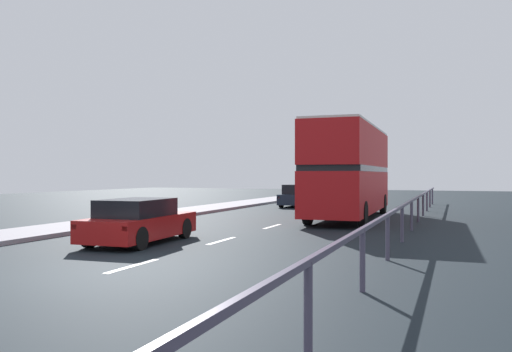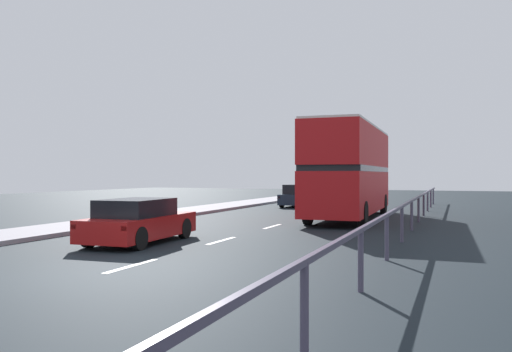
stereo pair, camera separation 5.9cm
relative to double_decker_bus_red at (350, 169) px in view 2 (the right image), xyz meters
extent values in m
cube|color=black|center=(-2.13, -14.97, -2.32)|extent=(74.93, 120.00, 0.10)
cube|color=silver|center=(-2.13, -14.04, -2.26)|extent=(0.16, 1.93, 0.01)
cube|color=silver|center=(-2.13, -9.38, -2.26)|extent=(0.16, 1.93, 0.01)
cube|color=silver|center=(-2.13, -4.73, -2.26)|extent=(0.16, 1.93, 0.01)
cube|color=silver|center=(-2.13, -0.07, -2.26)|extent=(0.16, 1.93, 0.01)
cube|color=silver|center=(-2.13, 4.59, -2.26)|extent=(0.16, 1.93, 0.01)
cube|color=silver|center=(-2.13, 9.24, -2.26)|extent=(0.16, 1.93, 0.01)
cube|color=silver|center=(-2.13, 13.90, -2.26)|extent=(0.16, 1.93, 0.01)
cube|color=silver|center=(1.21, -5.97, -2.26)|extent=(0.12, 46.00, 0.01)
cube|color=#4A4359|center=(3.07, -5.97, -1.19)|extent=(0.08, 42.00, 0.08)
cylinder|color=#4A4359|center=(3.07, -18.22, -1.73)|extent=(0.10, 0.10, 1.08)
cylinder|color=#4A4359|center=(3.07, -14.72, -1.73)|extent=(0.10, 0.10, 1.08)
cylinder|color=#4A4359|center=(3.07, -11.22, -1.73)|extent=(0.10, 0.10, 1.08)
cylinder|color=#4A4359|center=(3.07, -7.72, -1.73)|extent=(0.10, 0.10, 1.08)
cylinder|color=#4A4359|center=(3.07, -4.22, -1.73)|extent=(0.10, 0.10, 1.08)
cylinder|color=#4A4359|center=(3.07, -0.72, -1.73)|extent=(0.10, 0.10, 1.08)
cylinder|color=#4A4359|center=(3.07, 2.78, -1.73)|extent=(0.10, 0.10, 1.08)
cylinder|color=#4A4359|center=(3.07, 6.28, -1.73)|extent=(0.10, 0.10, 1.08)
cylinder|color=#4A4359|center=(3.07, 9.78, -1.73)|extent=(0.10, 0.10, 1.08)
cylinder|color=#4A4359|center=(3.07, 13.28, -1.73)|extent=(0.10, 0.10, 1.08)
cube|color=#B51417|center=(0.00, -0.01, -1.01)|extent=(2.66, 10.29, 1.81)
cube|color=black|center=(0.00, -0.01, 0.02)|extent=(2.67, 9.88, 0.24)
cube|color=#B51417|center=(0.00, -0.01, 1.00)|extent=(2.66, 10.29, 1.73)
cube|color=silver|center=(0.00, -0.01, 1.91)|extent=(2.61, 10.09, 0.10)
cube|color=black|center=(-0.12, 5.09, -0.92)|extent=(2.17, 0.09, 1.27)
cube|color=yellow|center=(-0.12, 5.09, 1.43)|extent=(1.45, 0.08, 0.28)
cylinder|color=black|center=(-1.20, 3.68, -1.77)|extent=(0.30, 1.01, 1.00)
cylinder|color=black|center=(1.01, 3.74, -1.77)|extent=(0.30, 1.01, 1.00)
cylinder|color=black|center=(-1.02, -3.55, -1.77)|extent=(0.30, 1.01, 1.00)
cylinder|color=black|center=(1.19, -3.50, -1.77)|extent=(0.30, 1.01, 1.00)
cube|color=maroon|center=(-4.20, -10.68, -1.77)|extent=(1.98, 4.23, 0.63)
cube|color=black|center=(-4.19, -10.88, -1.21)|extent=(1.66, 2.36, 0.51)
cube|color=red|center=(-4.85, -12.75, -1.62)|extent=(0.16, 0.07, 0.12)
cube|color=red|center=(-3.31, -12.66, -1.62)|extent=(0.16, 0.07, 0.12)
cylinder|color=black|center=(-5.07, -9.36, -1.95)|extent=(0.24, 0.65, 0.64)
cylinder|color=black|center=(-3.49, -9.27, -1.95)|extent=(0.24, 0.65, 0.64)
cylinder|color=black|center=(-4.91, -12.09, -1.95)|extent=(0.24, 0.65, 0.64)
cylinder|color=black|center=(-3.33, -11.99, -1.95)|extent=(0.24, 0.65, 0.64)
cube|color=#1A2635|center=(-4.72, 7.71, -1.77)|extent=(1.84, 4.16, 0.63)
cube|color=black|center=(-4.72, 7.51, -1.16)|extent=(1.58, 2.31, 0.59)
cube|color=red|center=(-5.42, 5.66, -1.61)|extent=(0.16, 0.06, 0.12)
cube|color=red|center=(-3.90, 5.71, -1.61)|extent=(0.16, 0.06, 0.12)
cylinder|color=black|center=(-5.54, 9.05, -1.95)|extent=(0.22, 0.65, 0.64)
cylinder|color=black|center=(-3.98, 9.09, -1.95)|extent=(0.22, 0.65, 0.64)
cylinder|color=black|center=(-5.46, 6.33, -1.95)|extent=(0.22, 0.65, 0.64)
cylinder|color=black|center=(-3.90, 6.38, -1.95)|extent=(0.22, 0.65, 0.64)
camera|label=1|loc=(4.58, -23.66, -0.23)|focal=36.05mm
camera|label=2|loc=(4.63, -23.64, -0.23)|focal=36.05mm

